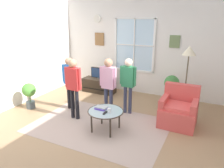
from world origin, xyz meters
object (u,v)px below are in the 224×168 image
cup (109,111)px  person_green_shirt (128,80)px  remote_near_books (105,113)px  remote_near_cup (105,109)px  book_stack (101,108)px  floor_lamp (189,57)px  person_red_shirt (74,82)px  tv_stand (99,85)px  television (99,73)px  armchair (179,111)px  coffee_table (106,112)px  person_blue_shirt (70,77)px  potted_plant_by_window (171,87)px  person_pink_shirt (108,81)px  potted_plant_corner (29,93)px

cup → person_green_shirt: size_ratio=0.07×
remote_near_books → remote_near_cup: (-0.10, 0.17, 0.00)m
book_stack → cup: size_ratio=2.56×
cup → floor_lamp: floor_lamp is taller
person_green_shirt → person_red_shirt: bearing=-140.5°
tv_stand → remote_near_cup: size_ratio=7.41×
television → remote_near_books: 2.56m
armchair → coffee_table: size_ratio=1.16×
tv_stand → person_blue_shirt: bearing=-90.0°
coffee_table → book_stack: (-0.13, 0.05, 0.05)m
coffee_table → remote_near_books: 0.13m
coffee_table → cup: cup is taller
television → cup: bearing=-55.7°
tv_stand → armchair: bearing=-22.4°
floor_lamp → potted_plant_by_window: bearing=137.7°
book_stack → person_red_shirt: bearing=170.4°
armchair → remote_near_cup: (-1.36, -0.90, 0.13)m
book_stack → person_pink_shirt: size_ratio=0.17×
remote_near_books → floor_lamp: bearing=55.3°
book_stack → remote_near_books: size_ratio=1.76×
remote_near_cup → person_blue_shirt: person_blue_shirt is taller
armchair → person_blue_shirt: 2.72m
floor_lamp → tv_stand: bearing=173.0°
coffee_table → person_red_shirt: 1.04m
person_green_shirt → floor_lamp: floor_lamp is taller
person_pink_shirt → floor_lamp: bearing=34.5°
tv_stand → television: bearing=-90.0°
person_pink_shirt → person_red_shirt: bearing=-145.4°
person_blue_shirt → floor_lamp: bearing=23.3°
coffee_table → cup: bearing=-26.6°
potted_plant_by_window → floor_lamp: size_ratio=0.48×
armchair → television: bearing=157.7°
remote_near_cup → television: bearing=122.6°
cup → person_red_shirt: (-1.02, 0.24, 0.40)m
person_red_shirt → remote_near_cup: bearing=-8.6°
potted_plant_by_window → coffee_table: bearing=-113.7°
remote_near_cup → cup: bearing=-33.9°
cup → book_stack: bearing=156.2°
tv_stand → remote_near_cup: (1.27, -1.99, 0.25)m
person_red_shirt → person_green_shirt: size_ratio=1.03×
cup → person_blue_shirt: person_blue_shirt is taller
potted_plant_corner → coffee_table: bearing=-3.7°
remote_near_books → person_green_shirt: bearing=88.2°
cup → person_pink_shirt: bearing=118.2°
remote_near_cup → person_blue_shirt: bearing=157.4°
television → person_red_shirt: bearing=-77.6°
armchair → potted_plant_corner: bearing=-167.5°
floor_lamp → cup: bearing=-124.3°
cup → potted_plant_corner: bearing=175.2°
remote_near_books → person_blue_shirt: person_blue_shirt is taller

